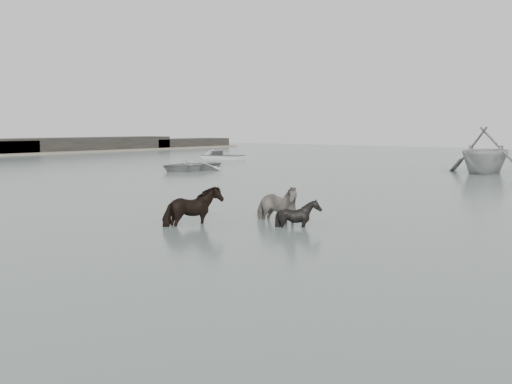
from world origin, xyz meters
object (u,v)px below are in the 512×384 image
pony_dark (194,200)px  pony_black (298,207)px  pony_pinto (276,198)px  rowboat_lead (190,164)px

pony_dark → pony_black: (2.64, 1.74, -0.16)m
pony_black → pony_pinto: bearing=76.4°
pony_pinto → rowboat_lead: pony_pinto is taller
rowboat_lead → pony_dark: bearing=-37.2°
pony_pinto → pony_black: bearing=-105.4°
pony_pinto → rowboat_lead: 21.78m
pony_black → rowboat_lead: (-18.39, 13.49, -0.13)m
pony_dark → rowboat_lead: pony_dark is taller
pony_dark → rowboat_lead: 21.91m
rowboat_lead → pony_pinto: bearing=-30.5°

